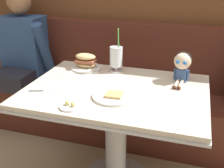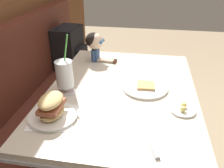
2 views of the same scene
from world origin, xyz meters
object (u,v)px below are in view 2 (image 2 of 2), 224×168
Objects in this scene: backpack at (69,46)px; seated_doll at (95,43)px; milkshake_glass at (65,75)px; butter_saucer at (183,109)px; butter_knife at (151,144)px; sandwich_plate at (52,109)px; toast_plate at (145,87)px.

seated_doll is at bearing -143.06° from backpack.
milkshake_glass is 0.46m from seated_doll.
butter_knife is (-0.25, 0.14, -0.00)m from butter_saucer.
sandwich_plate is 0.99× the size of butter_knife.
backpack is at bearing 36.94° from seated_doll.
toast_plate is at bearing -134.01° from seated_doll.
butter_saucer is 0.54× the size of seated_doll.
butter_saucer is (-0.08, -0.60, -0.09)m from milkshake_glass.
butter_saucer reaches higher than butter_knife.
milkshake_glass reaches higher than sandwich_plate.
butter_saucer is 0.30× the size of backpack.
sandwich_plate is 1.89× the size of butter_saucer.
sandwich_plate is 0.60m from butter_saucer.
backpack is (1.28, 0.77, -0.09)m from butter_knife.
toast_plate is 0.62× the size of backpack.
butter_saucer is 1.37m from backpack.
milkshake_glass is at bearing -161.69° from backpack.
seated_doll is at bearing -3.28° from sandwich_plate.
seated_doll is at bearing -6.88° from milkshake_glass.
butter_saucer reaches higher than toast_plate.
sandwich_plate is 0.56× the size of backpack.
butter_saucer is at bearing -138.24° from backpack.
seated_doll reaches higher than butter_knife.
sandwich_plate is at bearing -164.31° from backpack.
milkshake_glass is 0.57m from butter_knife.
seated_doll is (0.46, -0.06, 0.03)m from milkshake_glass.
backpack is at bearing 31.18° from butter_knife.
milkshake_glass reaches higher than butter_saucer.
seated_doll reaches higher than butter_saucer.
butter_saucer is at bearing -134.36° from seated_doll.
seated_doll reaches higher than toast_plate.
seated_doll is at bearing 45.64° from butter_saucer.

